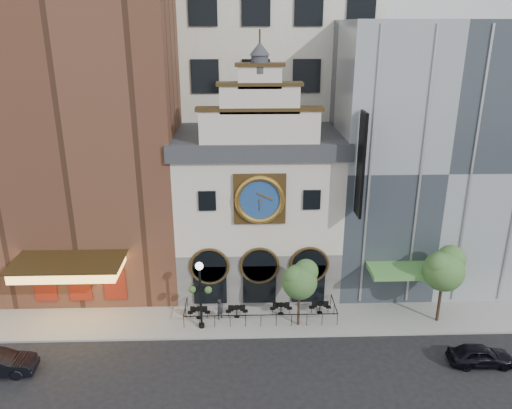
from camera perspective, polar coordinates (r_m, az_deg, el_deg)
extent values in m
plane|color=black|center=(34.61, 0.65, -15.05)|extent=(120.00, 120.00, 0.00)
cube|color=gray|center=(36.64, 0.48, -12.72)|extent=(44.00, 5.00, 0.15)
cube|color=#605E5B|center=(40.43, 0.17, -6.04)|extent=(12.00, 8.00, 4.00)
cube|color=silver|center=(38.35, 0.18, 1.38)|extent=(12.00, 8.00, 7.00)
cube|color=#2D3035|center=(37.26, 0.18, 7.37)|extent=(12.60, 8.60, 1.20)
cube|color=#352510|center=(34.20, 0.42, 0.64)|extent=(3.60, 0.25, 3.60)
cylinder|color=navy|center=(34.07, 0.43, 0.56)|extent=(3.10, 0.12, 3.10)
torus|color=#B88736|center=(34.00, 0.44, 0.52)|extent=(3.46, 0.36, 3.46)
cylinder|color=#2D3035|center=(32.86, 0.43, 15.74)|extent=(1.10, 1.10, 1.10)
cone|color=#2D3035|center=(32.81, 0.43, 17.40)|extent=(1.30, 1.30, 0.80)
cube|color=brown|center=(40.73, -18.75, 8.70)|extent=(14.00, 12.00, 25.00)
cube|color=#FFBF59|center=(36.27, -20.63, -6.75)|extent=(7.00, 3.40, 0.70)
cube|color=#352510|center=(36.08, -20.72, -6.11)|extent=(7.40, 3.80, 0.15)
cube|color=maroon|center=(38.63, -19.49, -8.59)|extent=(5.60, 0.15, 2.60)
cube|color=gray|center=(42.06, 18.16, 5.59)|extent=(14.00, 12.00, 20.00)
cube|color=#549644|center=(36.95, 16.29, -7.28)|extent=(4.50, 2.40, 0.35)
cube|color=black|center=(33.47, 11.89, 4.44)|extent=(0.18, 1.60, 7.00)
cube|color=silver|center=(48.37, -0.34, 20.08)|extent=(20.00, 16.00, 40.00)
cylinder|color=black|center=(36.23, -6.56, -11.76)|extent=(0.68, 0.68, 0.03)
cylinder|color=black|center=(36.43, -6.54, -12.26)|extent=(0.06, 0.06, 0.72)
cylinder|color=black|center=(36.17, -2.22, -11.70)|extent=(0.68, 0.68, 0.03)
cylinder|color=black|center=(36.36, -2.21, -12.19)|extent=(0.06, 0.06, 0.72)
cylinder|color=black|center=(36.50, 2.89, -11.38)|extent=(0.68, 0.68, 0.03)
cylinder|color=black|center=(36.70, 2.88, -11.88)|extent=(0.06, 0.06, 0.72)
cylinder|color=black|center=(36.88, 7.34, -11.18)|extent=(0.68, 0.68, 0.03)
cylinder|color=black|center=(37.07, 7.31, -11.67)|extent=(0.06, 0.06, 0.72)
imported|color=black|center=(34.89, 24.25, -15.43)|extent=(3.92, 1.66, 1.32)
imported|color=black|center=(36.04, -4.14, -11.82)|extent=(0.65, 0.65, 1.52)
cylinder|color=black|center=(34.43, -6.35, -10.63)|extent=(0.16, 0.16, 4.51)
cylinder|color=black|center=(35.55, -6.22, -13.58)|extent=(0.40, 0.40, 0.27)
sphere|color=white|center=(33.27, -6.51, -7.02)|extent=(0.54, 0.54, 0.54)
sphere|color=#2D5823|center=(34.19, -7.30, -9.61)|extent=(0.51, 0.51, 0.51)
sphere|color=#2D5823|center=(34.01, -5.48, -9.70)|extent=(0.51, 0.51, 0.51)
cylinder|color=#382619|center=(35.14, 4.89, -11.72)|extent=(0.19, 0.19, 2.59)
sphere|color=#345E25|center=(34.13, 4.99, -8.80)|extent=(2.41, 2.41, 2.41)
sphere|color=#345E25|center=(34.12, 5.75, -7.60)|extent=(1.67, 1.67, 1.67)
sphere|color=#345E25|center=(33.70, 4.42, -8.28)|extent=(1.48, 1.48, 1.48)
cylinder|color=#382619|center=(37.61, 20.22, -10.36)|extent=(0.21, 0.21, 3.01)
sphere|color=#3A6929|center=(36.53, 20.66, -7.13)|extent=(2.79, 2.79, 2.79)
sphere|color=#3A6929|center=(36.68, 21.39, -5.81)|extent=(1.93, 1.93, 1.93)
sphere|color=#3A6929|center=(35.96, 20.25, -6.56)|extent=(1.72, 1.72, 1.72)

